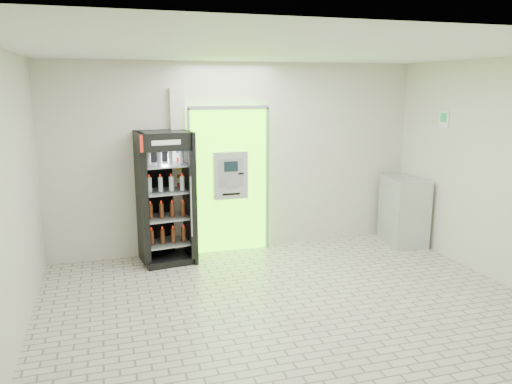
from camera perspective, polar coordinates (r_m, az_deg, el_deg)
name	(u,v)px	position (r m, az deg, el deg)	size (l,w,h in m)	color
ground	(294,309)	(6.17, 4.38, -13.21)	(6.00, 6.00, 0.00)	#C1B5A0
room_shell	(297,157)	(5.64, 4.68, 4.00)	(6.00, 6.00, 6.00)	beige
atm_assembly	(229,179)	(7.96, -3.13, 1.47)	(1.30, 0.24, 2.33)	#5DFD0C
pillar	(179,173)	(7.83, -8.76, 2.13)	(0.22, 0.11, 2.60)	silver
beverage_cooler	(166,200)	(7.59, -10.29, -0.92)	(0.83, 0.78, 1.98)	black
steel_cabinet	(404,211)	(8.79, 16.53, -2.07)	(0.69, 0.92, 1.12)	#B6B9BE
exit_sign	(444,119)	(8.31, 20.69, 7.78)	(0.02, 0.22, 0.26)	white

